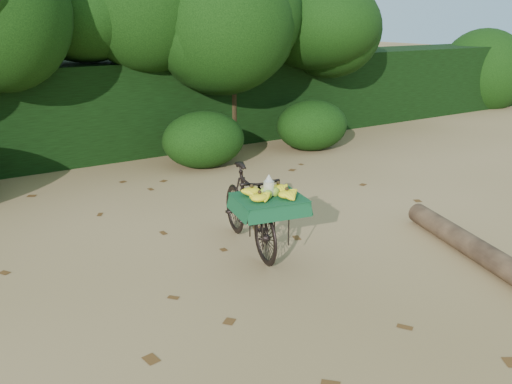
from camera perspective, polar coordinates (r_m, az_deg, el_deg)
ground at (r=5.86m, az=0.96°, el=-8.85°), size 80.00×80.00×0.00m
vendor_bicycle at (r=6.33m, az=-0.67°, el=-1.72°), size 0.91×1.80×1.00m
fallen_log at (r=6.31m, az=25.00°, el=-7.34°), size 1.29×3.46×0.26m
hedge_backdrop at (r=11.17m, az=-17.34°, el=8.27°), size 26.00×1.80×1.80m
tree_row at (r=10.12m, az=-20.27°, el=13.33°), size 14.50×2.00×4.00m
bush_clumps at (r=9.55m, az=-10.88°, el=4.43°), size 8.80×1.70×0.90m
leaf_litter at (r=6.35m, az=-2.30°, el=-6.56°), size 7.00×7.30×0.01m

